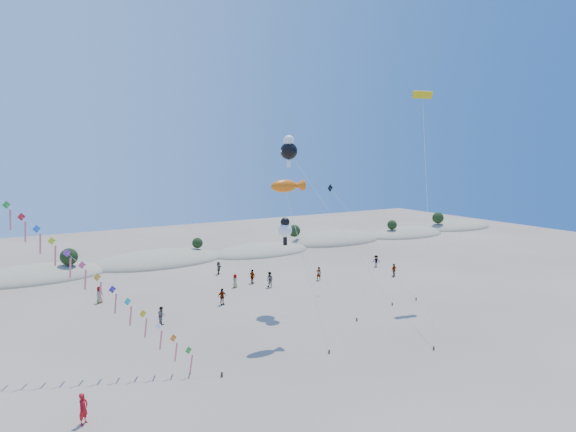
% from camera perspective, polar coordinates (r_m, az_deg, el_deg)
% --- Properties ---
extents(ground, '(160.00, 160.00, 0.00)m').
position_cam_1_polar(ground, '(33.46, 7.95, -20.43)').
color(ground, '#826E5A').
rests_on(ground, ground).
extents(dune_ridge, '(145.30, 11.49, 5.57)m').
position_cam_1_polar(dune_ridge, '(72.58, -14.26, -5.17)').
color(dune_ridge, tan).
rests_on(dune_ridge, ground).
extents(kite_train, '(21.52, 16.34, 21.06)m').
position_cam_1_polar(kite_train, '(38.90, -28.85, -0.43)').
color(kite_train, '#3F2D1E').
rests_on(kite_train, ground).
extents(fish_kite, '(3.13, 6.40, 13.43)m').
position_cam_1_polar(fish_kite, '(40.93, -0.04, 3.57)').
color(fish_kite, '#3F2D1E').
rests_on(fish_kite, ground).
extents(cartoon_kite_low, '(5.24, 6.32, 9.49)m').
position_cam_1_polar(cartoon_kite_low, '(46.52, -0.33, -1.53)').
color(cartoon_kite_low, '#3F2D1E').
rests_on(cartoon_kite_low, ground).
extents(cartoon_kite_high, '(9.39, 7.90, 17.51)m').
position_cam_1_polar(cartoon_kite_high, '(49.92, 0.11, 7.93)').
color(cartoon_kite_high, '#3F2D1E').
rests_on(cartoon_kite_high, ground).
extents(parafoil_kite, '(11.66, 12.77, 22.28)m').
position_cam_1_polar(parafoil_kite, '(54.50, 15.66, 13.24)').
color(parafoil_kite, '#3F2D1E').
rests_on(parafoil_kite, ground).
extents(dark_kite, '(5.20, 9.57, 12.12)m').
position_cam_1_polar(dark_kite, '(54.87, 7.97, -0.54)').
color(dark_kite, '#3F2D1E').
rests_on(dark_kite, ground).
extents(flyer_foreground, '(0.79, 0.79, 1.85)m').
position_cam_1_polar(flyer_foreground, '(32.22, -23.09, -20.27)').
color(flyer_foreground, '#B10E17').
rests_on(flyer_foreground, ground).
extents(beachgoers, '(37.12, 15.78, 1.85)m').
position_cam_1_polar(beachgoers, '(57.42, -3.67, -7.51)').
color(beachgoers, slate).
rests_on(beachgoers, ground).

